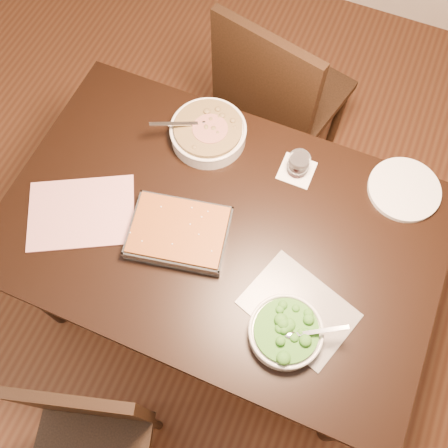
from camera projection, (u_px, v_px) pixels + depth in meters
name	position (u px, v px, depth m)	size (l,w,h in m)	color
ground	(221.00, 294.00, 2.28)	(4.00, 4.00, 0.00)	#422112
table	(220.00, 239.00, 1.68)	(1.40, 0.90, 0.75)	black
magazine_a	(81.00, 213.00, 1.61)	(0.34, 0.25, 0.01)	#C73851
magazine_b	(299.00, 309.00, 1.48)	(0.31, 0.22, 0.01)	#232229
coaster	(297.00, 171.00, 1.68)	(0.11, 0.11, 0.00)	white
stew_bowl	(208.00, 132.00, 1.70)	(0.27, 0.26, 0.10)	silver
broccoli_bowl	(286.00, 332.00, 1.43)	(0.23, 0.22, 0.08)	silver
baking_dish	(179.00, 233.00, 1.56)	(0.34, 0.28, 0.05)	silver
wine_tumbler	(298.00, 164.00, 1.64)	(0.07, 0.07, 0.08)	black
dinner_plate	(404.00, 189.00, 1.64)	(0.24, 0.24, 0.02)	silver
chair_near	(89.00, 442.00, 1.61)	(0.47, 0.47, 0.81)	black
chair_far	(276.00, 95.00, 2.07)	(0.55, 0.55, 0.97)	black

